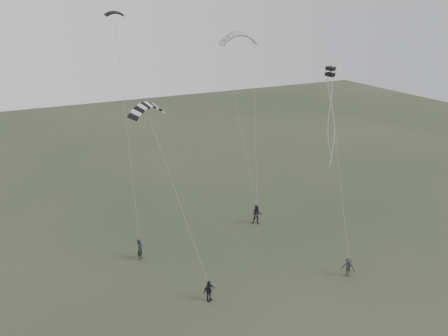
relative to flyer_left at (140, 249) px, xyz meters
name	(u,v)px	position (x,y,z in m)	size (l,w,h in m)	color
ground	(246,278)	(6.53, -6.29, -0.90)	(140.00, 140.00, 0.00)	#2E3624
flyer_left	(140,249)	(0.00, 0.00, 0.00)	(0.66, 0.43, 1.81)	black
flyer_right	(257,215)	(11.79, 1.08, 0.07)	(0.95, 0.74, 1.94)	#27262B
flyer_center	(209,291)	(2.87, -7.49, -0.09)	(0.96, 0.40, 1.63)	black
flyer_far	(348,267)	(13.83, -9.52, -0.11)	(1.03, 0.59, 1.59)	#2E2E33
kite_dark_small	(114,12)	(0.63, 4.93, 18.40)	(1.46, 0.44, 0.49)	black
kite_pale_large	(239,34)	(12.82, 7.07, 16.32)	(3.78, 0.85, 1.57)	#9C9FA1
kite_striped	(147,105)	(1.34, -0.06, 11.97)	(3.13, 0.78, 1.22)	black
kite_box	(330,71)	(14.47, -4.65, 14.20)	(0.60, 0.60, 0.70)	black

